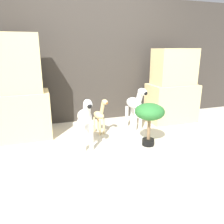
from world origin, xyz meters
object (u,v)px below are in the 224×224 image
object	(u,v)px
zebra_right	(135,104)
giraffe_figurine	(100,114)
zebra_left	(85,119)
potted_palm_front	(150,114)

from	to	relation	value
zebra_right	giraffe_figurine	world-z (taller)	zebra_right
zebra_right	giraffe_figurine	distance (m)	0.62
zebra_left	potted_palm_front	size ratio (longest dim) A/B	1.20
zebra_right	potted_palm_front	size ratio (longest dim) A/B	1.20
giraffe_figurine	zebra_left	bearing A→B (deg)	-124.78
zebra_right	zebra_left	xyz separation A→B (m)	(-0.94, -0.49, 0.00)
zebra_right	potted_palm_front	world-z (taller)	zebra_right
zebra_right	giraffe_figurine	xyz separation A→B (m)	(-0.61, -0.02, -0.11)
giraffe_figurine	potted_palm_front	world-z (taller)	potted_palm_front
zebra_right	giraffe_figurine	bearing A→B (deg)	-177.74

